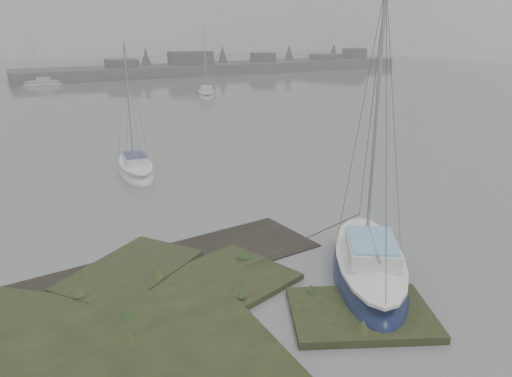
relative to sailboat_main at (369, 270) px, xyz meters
name	(u,v)px	position (x,y,z in m)	size (l,w,h in m)	color
ground	(94,121)	(-2.00, 29.01, -0.27)	(160.00, 160.00, 0.00)	slate
far_shoreline	(231,67)	(24.84, 60.91, 0.58)	(60.00, 8.00, 4.15)	#4C4F51
sailboat_main	(369,270)	(0.00, 0.00, 0.00)	(5.10, 6.25, 8.70)	#0D183D
sailboat_white	(136,170)	(-3.04, 13.64, -0.06)	(2.11, 4.96, 6.80)	silver
sailboat_far_b	(207,95)	(10.64, 36.99, -0.04)	(3.49, 5.53, 7.43)	#ACB2B5
sailboat_far_c	(42,84)	(-2.71, 55.67, -0.08)	(4.48, 1.78, 6.18)	#B7BCC1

